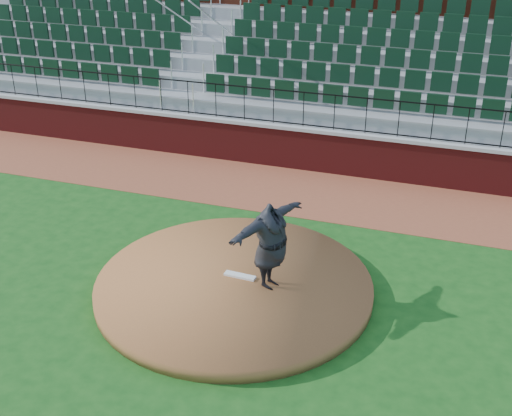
{
  "coord_description": "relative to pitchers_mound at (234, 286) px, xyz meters",
  "views": [
    {
      "loc": [
        4.08,
        -10.44,
        7.5
      ],
      "look_at": [
        0.0,
        1.5,
        1.3
      ],
      "focal_mm": 45.99,
      "sensor_mm": 36.0,
      "label": 1
    }
  ],
  "objects": [
    {
      "name": "wall_railing",
      "position": [
        0.03,
        6.82,
        1.67
      ],
      "size": [
        34.0,
        0.05,
        1.0
      ],
      "primitive_type": null,
      "color": "black",
      "rests_on": "wall_cap"
    },
    {
      "name": "warning_track",
      "position": [
        0.03,
        5.22,
        -0.12
      ],
      "size": [
        34.0,
        3.2,
        0.01
      ],
      "primitive_type": "cube",
      "color": "brown",
      "rests_on": "ground"
    },
    {
      "name": "ground",
      "position": [
        0.03,
        -0.18,
        -0.12
      ],
      "size": [
        90.0,
        90.0,
        0.0
      ],
      "primitive_type": "plane",
      "color": "#164B15",
      "rests_on": "ground"
    },
    {
      "name": "wall_cap",
      "position": [
        0.03,
        6.82,
        1.12
      ],
      "size": [
        34.0,
        0.45,
        0.1
      ],
      "primitive_type": "cube",
      "color": "#B7B7B7",
      "rests_on": "field_wall"
    },
    {
      "name": "field_wall",
      "position": [
        0.03,
        6.82,
        0.47
      ],
      "size": [
        34.0,
        0.35,
        1.2
      ],
      "primitive_type": "cube",
      "color": "maroon",
      "rests_on": "ground"
    },
    {
      "name": "pitching_rubber",
      "position": [
        0.07,
        0.18,
        0.15
      ],
      "size": [
        0.67,
        0.2,
        0.04
      ],
      "primitive_type": "cube",
      "rotation": [
        0.0,
        0.0,
        -0.05
      ],
      "color": "white",
      "rests_on": "pitchers_mound"
    },
    {
      "name": "seating_stands",
      "position": [
        0.03,
        9.54,
        2.18
      ],
      "size": [
        34.0,
        5.1,
        4.6
      ],
      "primitive_type": null,
      "color": "gray",
      "rests_on": "ground"
    },
    {
      "name": "pitchers_mound",
      "position": [
        0.0,
        0.0,
        0.0
      ],
      "size": [
        5.68,
        5.68,
        0.25
      ],
      "primitive_type": "cylinder",
      "color": "brown",
      "rests_on": "ground"
    },
    {
      "name": "concourse_wall",
      "position": [
        0.03,
        12.34,
        2.62
      ],
      "size": [
        34.0,
        0.5,
        5.5
      ],
      "primitive_type": "cube",
      "color": "maroon",
      "rests_on": "ground"
    },
    {
      "name": "pitcher",
      "position": [
        0.76,
        0.06,
        1.04
      ],
      "size": [
        1.3,
        2.34,
        1.84
      ],
      "primitive_type": "imported",
      "rotation": [
        0.0,
        0.0,
        1.25
      ],
      "color": "black",
      "rests_on": "pitchers_mound"
    }
  ]
}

